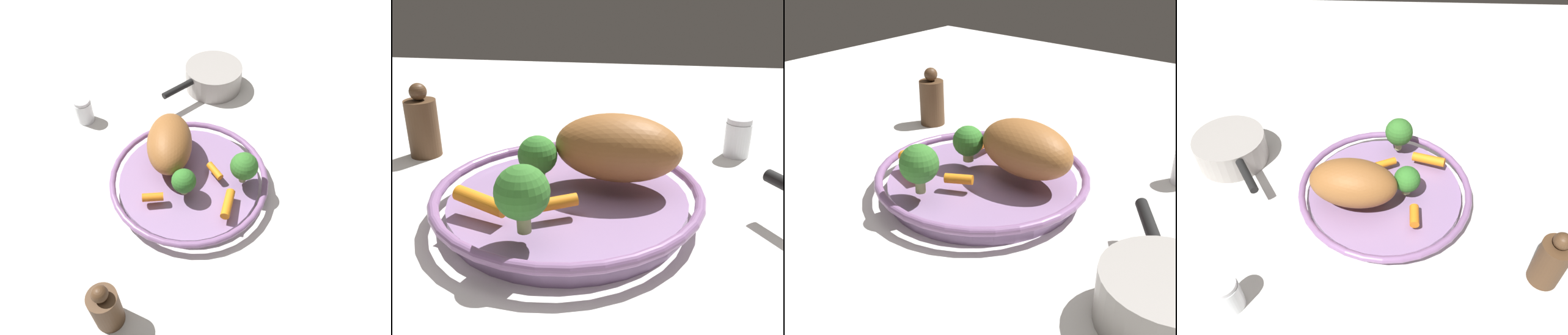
{
  "view_description": "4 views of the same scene",
  "coord_description": "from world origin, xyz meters",
  "views": [
    {
      "loc": [
        -0.51,
        0.04,
        0.68
      ],
      "look_at": [
        -0.0,
        -0.01,
        0.06
      ],
      "focal_mm": 36.74,
      "sensor_mm": 36.0,
      "label": 1
    },
    {
      "loc": [
        0.1,
        -0.5,
        0.29
      ],
      "look_at": [
        0.02,
        0.02,
        0.06
      ],
      "focal_mm": 43.13,
      "sensor_mm": 36.0,
      "label": 2
    },
    {
      "loc": [
        0.43,
        -0.53,
        0.39
      ],
      "look_at": [
        0.02,
        -0.03,
        0.06
      ],
      "focal_mm": 45.97,
      "sensor_mm": 36.0,
      "label": 3
    },
    {
      "loc": [
        -0.0,
        0.51,
        0.59
      ],
      "look_at": [
        0.02,
        -0.01,
        0.07
      ],
      "focal_mm": 36.39,
      "sensor_mm": 36.0,
      "label": 4
    }
  ],
  "objects": [
    {
      "name": "baby_carrot_right",
      "position": [
        0.0,
        -0.05,
        0.05
      ],
      "size": [
        0.04,
        0.03,
        0.02
      ],
      "primitive_type": "cylinder",
      "rotation": [
        1.53,
        0.0,
        2.03
      ],
      "color": "orange",
      "rests_on": "serving_bowl"
    },
    {
      "name": "serving_bowl",
      "position": [
        0.0,
        0.0,
        0.02
      ],
      "size": [
        0.33,
        0.33,
        0.04
      ],
      "color": "#8E709E",
      "rests_on": "ground_plane"
    },
    {
      "name": "baby_carrot_back",
      "position": [
        -0.09,
        -0.07,
        0.05
      ],
      "size": [
        0.07,
        0.04,
        0.02
      ],
      "primitive_type": "cylinder",
      "rotation": [
        1.66,
        0.0,
        1.21
      ],
      "color": "orange",
      "rests_on": "serving_bowl"
    },
    {
      "name": "roast_chicken_piece",
      "position": [
        0.06,
        0.03,
        0.08
      ],
      "size": [
        0.17,
        0.11,
        0.08
      ],
      "primitive_type": "ellipsoid",
      "rotation": [
        0.0,
        0.0,
        3.03
      ],
      "color": "#945C2D",
      "rests_on": "serving_bowl"
    },
    {
      "name": "broccoli_floret_edge",
      "position": [
        -0.02,
        -0.11,
        0.08
      ],
      "size": [
        0.06,
        0.06,
        0.07
      ],
      "color": "#98A866",
      "rests_on": "serving_bowl"
    },
    {
      "name": "salt_shaker",
      "position": [
        0.23,
        0.23,
        0.03
      ],
      "size": [
        0.04,
        0.04,
        0.06
      ],
      "color": "silver",
      "rests_on": "ground_plane"
    },
    {
      "name": "baby_carrot_near_rim",
      "position": [
        -0.05,
        0.08,
        0.05
      ],
      "size": [
        0.02,
        0.04,
        0.02
      ],
      "primitive_type": "cylinder",
      "rotation": [
        1.54,
        0.0,
        3.13
      ],
      "color": "orange",
      "rests_on": "serving_bowl"
    },
    {
      "name": "pepper_mill",
      "position": [
        -0.26,
        0.16,
        0.05
      ],
      "size": [
        0.05,
        0.05,
        0.12
      ],
      "color": "#4C331E",
      "rests_on": "ground_plane"
    },
    {
      "name": "saucepan",
      "position": [
        0.33,
        -0.1,
        0.03
      ],
      "size": [
        0.17,
        0.21,
        0.06
      ],
      "color": "#9E9993",
      "rests_on": "ground_plane"
    },
    {
      "name": "ground_plane",
      "position": [
        0.0,
        0.0,
        0.0
      ],
      "size": [
        1.9,
        1.9,
        0.0
      ],
      "primitive_type": "plane",
      "color": "silver"
    },
    {
      "name": "broccoli_floret_mid",
      "position": [
        -0.04,
        0.01,
        0.07
      ],
      "size": [
        0.05,
        0.05,
        0.06
      ],
      "color": "#97A966",
      "rests_on": "serving_bowl"
    }
  ]
}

